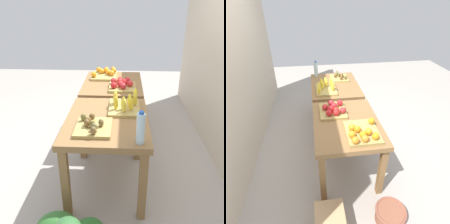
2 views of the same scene
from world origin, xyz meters
The scene contains 10 objects.
ground_plane centered at (0.00, 0.00, 0.00)m, with size 8.00×8.00×0.00m, color #A49D94.
display_table_left centered at (-0.56, 0.00, 0.67)m, with size 1.04×0.80×0.79m.
display_table_right centered at (0.56, 0.00, 0.67)m, with size 1.04×0.80×0.79m.
orange_bin centered at (-0.84, -0.12, 0.83)m, with size 0.45×0.37×0.11m.
apple_bin centered at (-0.33, 0.13, 0.84)m, with size 0.40×0.34×0.11m.
banana_crate centered at (0.34, 0.17, 0.84)m, with size 0.44×0.32×0.17m.
kiwi_bin centered at (0.78, -0.11, 0.82)m, with size 0.36×0.32×0.10m.
water_bottle centered at (0.99, 0.30, 0.92)m, with size 0.07×0.07×0.28m.
wicker_basket centered at (-1.37, -0.35, 0.09)m, with size 0.33×0.33×0.17m.
cardboard_produce_box centered at (-1.41, 0.30, 0.13)m, with size 0.40×0.30×0.26m, color tan.
Camera 1 is at (2.69, 0.16, 1.86)m, focal length 39.27 mm.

